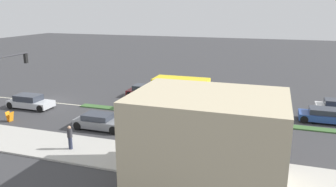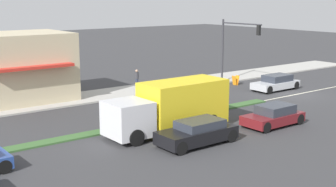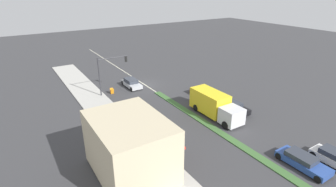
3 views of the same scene
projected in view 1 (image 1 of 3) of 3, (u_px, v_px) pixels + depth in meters
name	position (u px, v px, depth m)	size (l,w,h in m)	color
ground_plane	(227.00, 121.00, 27.63)	(160.00, 160.00, 0.00)	#38383A
sidewalk_right	(213.00, 169.00, 19.20)	(4.00, 73.00, 0.12)	#B2AFA8
lane_marking_center	(48.00, 102.00, 33.07)	(0.16, 60.00, 0.01)	beige
building_corner_store	(208.00, 141.00, 16.75)	(6.30, 7.61, 4.97)	#C6B793
traffic_signal_main	(3.00, 76.00, 26.21)	(4.59, 0.34, 5.60)	#333338
pedestrian	(70.00, 137.00, 21.60)	(0.34, 0.34, 1.62)	#282D42
warning_aframe_sign	(10.00, 117.00, 27.34)	(0.45, 0.53, 0.84)	orange
delivery_truck	(190.00, 94.00, 30.43)	(2.44, 7.50, 2.87)	silver
coupe_blue	(327.00, 116.00, 27.11)	(1.85, 4.54, 1.17)	#284793
suv_grey	(100.00, 121.00, 25.67)	(1.81, 3.98, 1.20)	slate
sedan_maroon	(145.00, 91.00, 34.92)	(1.85, 3.91, 1.27)	maroon
sedan_silver	(30.00, 102.00, 30.97)	(1.80, 4.28, 1.28)	#B7BABF
suv_black	(201.00, 96.00, 33.08)	(1.87, 4.39, 1.31)	black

